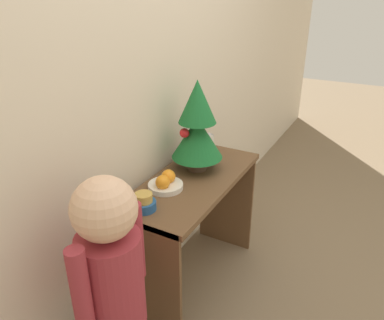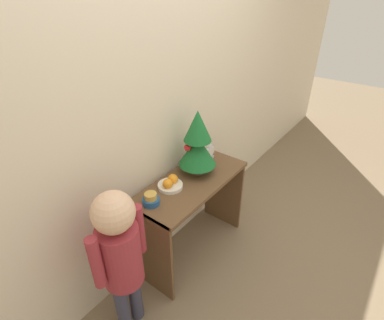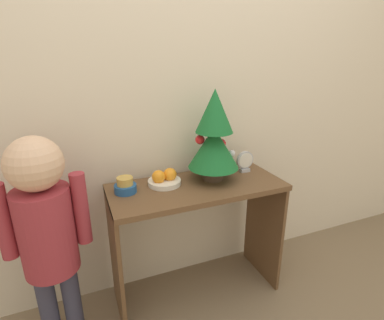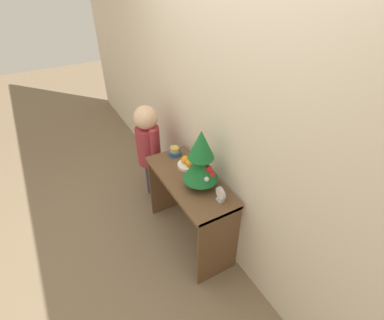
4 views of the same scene
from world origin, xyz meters
name	(u,v)px [view 4 (image 4 of 4)]	position (x,y,z in m)	size (l,w,h in m)	color
ground_plane	(171,245)	(0.00, 0.00, 0.00)	(12.00, 12.00, 0.00)	#7A664C
back_wall	(218,115)	(0.00, 0.46, 1.25)	(7.00, 0.05, 2.50)	beige
console_table	(190,195)	(0.00, 0.21, 0.54)	(0.95, 0.41, 0.72)	brown
mini_tree	(201,160)	(0.12, 0.24, 0.97)	(0.28, 0.28, 0.51)	#4C3828
fruit_bowl	(188,163)	(-0.16, 0.28, 0.75)	(0.18, 0.18, 0.09)	silver
singing_bowl	(175,152)	(-0.38, 0.26, 0.76)	(0.11, 0.11, 0.08)	#235189
desk_clock	(220,195)	(0.34, 0.28, 0.78)	(0.11, 0.04, 0.13)	#B2B2B7
child_figure	(148,143)	(-0.76, 0.14, 0.69)	(0.38, 0.24, 1.09)	#38384C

